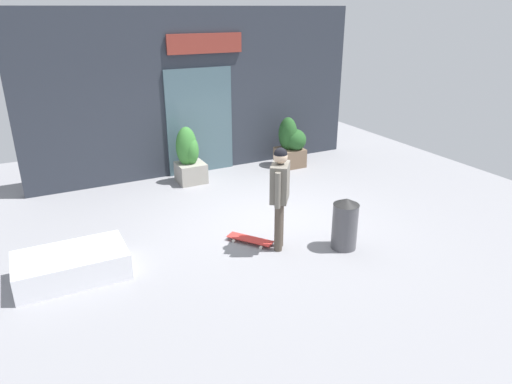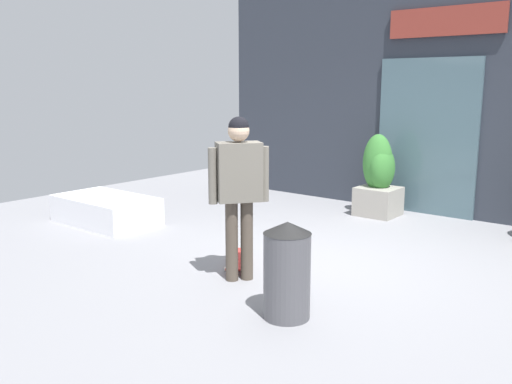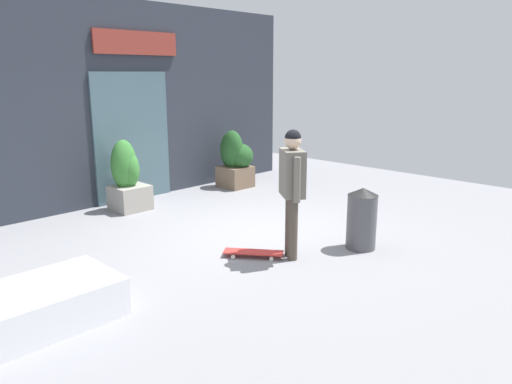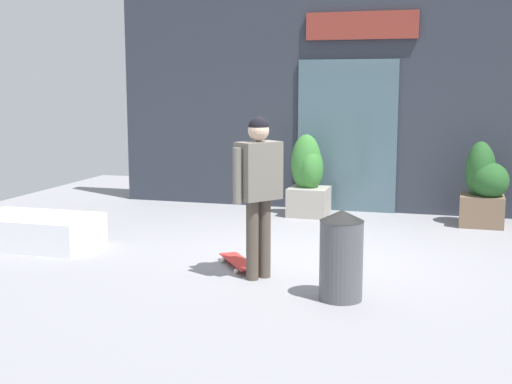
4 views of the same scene
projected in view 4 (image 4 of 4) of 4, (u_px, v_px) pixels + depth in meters
ground_plane at (307, 258)px, 8.11m from camera, size 12.00×12.00×0.00m
building_facade at (352, 97)px, 10.96m from camera, size 7.85×0.31×3.69m
skateboarder at (258, 180)px, 7.09m from camera, size 0.48×0.52×1.70m
skateboard at (239, 262)px, 7.68m from camera, size 0.64×0.77×0.08m
planter_box_left at (308, 178)px, 10.64m from camera, size 0.61×0.58×1.26m
planter_box_right at (483, 183)px, 9.87m from camera, size 0.66×0.71×1.22m
trash_bin at (341, 255)px, 6.47m from camera, size 0.42×0.42×0.87m
snow_ledge at (35, 231)px, 8.65m from camera, size 1.55×0.90×0.39m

